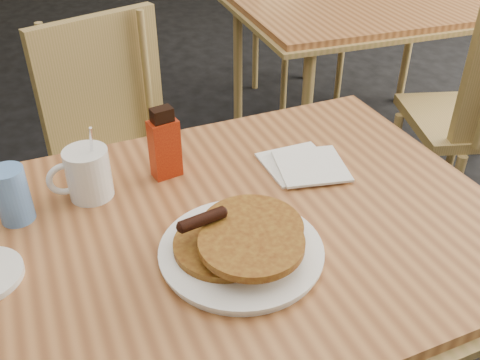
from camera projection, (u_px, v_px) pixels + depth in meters
name	position (u px, v px, depth m)	size (l,w,h in m)	color
main_table	(207.00, 245.00, 1.07)	(1.27, 0.88, 0.75)	#AD6E3D
neighbor_table	(376.00, 8.00, 2.40)	(1.34, 0.97, 0.75)	#AD6E3D
chair_main_far	(115.00, 140.00, 1.73)	(0.52, 0.52, 0.93)	#A6854E
pancake_plate	(241.00, 245.00, 0.97)	(0.30, 0.30, 0.09)	white
coffee_mug	(87.00, 173.00, 1.11)	(0.13, 0.09, 0.17)	white
syrup_bottle	(165.00, 145.00, 1.17)	(0.07, 0.05, 0.17)	maroon
napkin_stack	(304.00, 165.00, 1.23)	(0.19, 0.20, 0.01)	white
blue_tumbler	(12.00, 195.00, 1.05)	(0.07, 0.07, 0.12)	#5B8AD5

